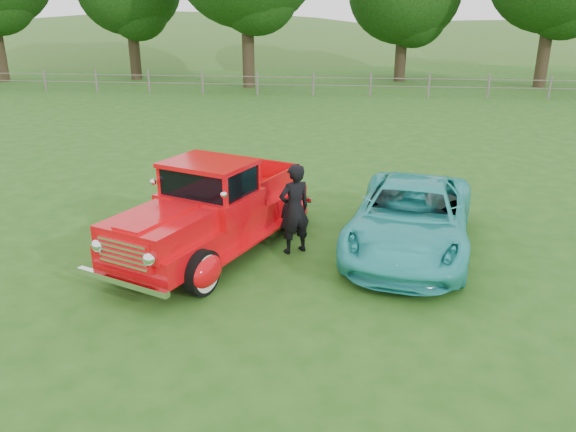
# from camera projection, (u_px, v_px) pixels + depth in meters

# --- Properties ---
(ground) EXTENTS (140.00, 140.00, 0.00)m
(ground) POSITION_uv_depth(u_px,v_px,m) (218.00, 286.00, 9.37)
(ground) COLOR #235115
(ground) RESTS_ON ground
(distant_hills) EXTENTS (116.00, 60.00, 18.00)m
(distant_hills) POSITION_uv_depth(u_px,v_px,m) (301.00, 88.00, 66.78)
(distant_hills) COLOR #355A21
(distant_hills) RESTS_ON ground
(fence_line) EXTENTS (48.00, 0.12, 1.20)m
(fence_line) POSITION_uv_depth(u_px,v_px,m) (313.00, 84.00, 29.65)
(fence_line) COLOR #675F57
(fence_line) RESTS_ON ground
(red_pickup) EXTENTS (3.52, 5.28, 1.78)m
(red_pickup) POSITION_uv_depth(u_px,v_px,m) (213.00, 211.00, 10.46)
(red_pickup) COLOR black
(red_pickup) RESTS_ON ground
(teal_sedan) EXTENTS (2.96, 4.96, 1.29)m
(teal_sedan) POSITION_uv_depth(u_px,v_px,m) (411.00, 217.00, 10.59)
(teal_sedan) COLOR #2CB3B0
(teal_sedan) RESTS_ON ground
(man) EXTENTS (0.75, 0.69, 1.72)m
(man) POSITION_uv_depth(u_px,v_px,m) (294.00, 209.00, 10.39)
(man) COLOR black
(man) RESTS_ON ground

